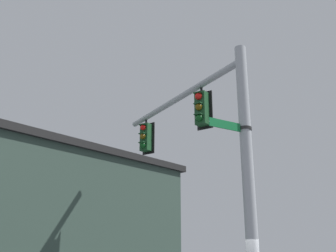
% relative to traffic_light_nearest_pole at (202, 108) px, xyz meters
% --- Properties ---
extents(signal_pole, '(0.31, 0.31, 7.65)m').
position_rel_traffic_light_nearest_pole_xyz_m(signal_pole, '(-1.70, 0.72, -2.61)').
color(signal_pole, '#ADB2B7').
rests_on(signal_pole, ground).
extents(mast_arm, '(5.97, 2.77, 0.20)m').
position_rel_traffic_light_nearest_pole_xyz_m(mast_arm, '(1.25, -0.57, 0.80)').
color(mast_arm, '#ADB2B7').
extents(traffic_light_nearest_pole, '(0.54, 0.49, 1.31)m').
position_rel_traffic_light_nearest_pole_xyz_m(traffic_light_nearest_pole, '(0.00, 0.00, 0.00)').
color(traffic_light_nearest_pole, black).
extents(traffic_light_mid_inner, '(0.54, 0.49, 1.31)m').
position_rel_traffic_light_nearest_pole_xyz_m(traffic_light_mid_inner, '(3.29, -1.44, 0.00)').
color(traffic_light_mid_inner, black).
extents(street_name_sign, '(0.65, 1.25, 0.22)m').
position_rel_traffic_light_nearest_pole_xyz_m(street_name_sign, '(-1.59, 0.98, -1.17)').
color(street_name_sign, '#147238').
extents(storefront_building, '(10.17, 14.34, 6.52)m').
position_rel_traffic_light_nearest_pole_xyz_m(storefront_building, '(9.77, -0.65, -3.16)').
color(storefront_building, '#33473D').
rests_on(storefront_building, ground).
extents(tree_by_storefront, '(3.53, 3.53, 7.49)m').
position_rel_traffic_light_nearest_pole_xyz_m(tree_by_storefront, '(9.38, -0.66, -0.74)').
color(tree_by_storefront, '#4C3823').
rests_on(tree_by_storefront, ground).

